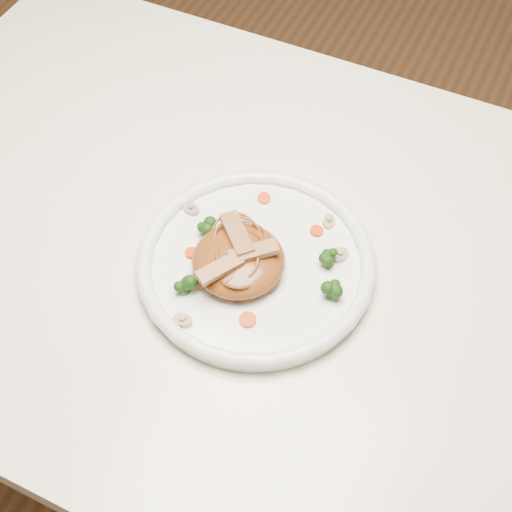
% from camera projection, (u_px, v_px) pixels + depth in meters
% --- Properties ---
extents(ground, '(4.00, 4.00, 0.00)m').
position_uv_depth(ground, '(253.00, 449.00, 1.57)').
color(ground, '#54361C').
rests_on(ground, ground).
extents(table, '(1.20, 0.80, 0.75)m').
position_uv_depth(table, '(251.00, 283.00, 1.04)').
color(table, white).
rests_on(table, ground).
extents(plate, '(0.40, 0.40, 0.02)m').
position_uv_depth(plate, '(256.00, 266.00, 0.93)').
color(plate, white).
rests_on(plate, table).
extents(noodle_mound, '(0.14, 0.14, 0.04)m').
position_uv_depth(noodle_mound, '(238.00, 260.00, 0.90)').
color(noodle_mound, brown).
rests_on(noodle_mound, plate).
extents(chicken_a, '(0.06, 0.06, 0.01)m').
position_uv_depth(chicken_a, '(254.00, 252.00, 0.88)').
color(chicken_a, '#9C6F49').
rests_on(chicken_a, noodle_mound).
extents(chicken_b, '(0.07, 0.07, 0.01)m').
position_uv_depth(chicken_b, '(237.00, 234.00, 0.90)').
color(chicken_b, '#9C6F49').
rests_on(chicken_b, noodle_mound).
extents(chicken_c, '(0.05, 0.06, 0.01)m').
position_uv_depth(chicken_c, '(220.00, 269.00, 0.87)').
color(chicken_c, '#9C6F49').
rests_on(chicken_c, noodle_mound).
extents(broccoli_0, '(0.03, 0.03, 0.03)m').
position_uv_depth(broccoli_0, '(330.00, 257.00, 0.91)').
color(broccoli_0, '#153D0C').
rests_on(broccoli_0, plate).
extents(broccoli_1, '(0.04, 0.04, 0.03)m').
position_uv_depth(broccoli_1, '(207.00, 224.00, 0.94)').
color(broccoli_1, '#153D0C').
rests_on(broccoli_1, plate).
extents(broccoli_2, '(0.03, 0.03, 0.03)m').
position_uv_depth(broccoli_2, '(183.00, 285.00, 0.88)').
color(broccoli_2, '#153D0C').
rests_on(broccoli_2, plate).
extents(broccoli_3, '(0.03, 0.03, 0.03)m').
position_uv_depth(broccoli_3, '(333.00, 290.00, 0.88)').
color(broccoli_3, '#153D0C').
rests_on(broccoli_3, plate).
extents(carrot_0, '(0.02, 0.02, 0.00)m').
position_uv_depth(carrot_0, '(317.00, 231.00, 0.95)').
color(carrot_0, '#C13707').
rests_on(carrot_0, plate).
extents(carrot_1, '(0.02, 0.02, 0.00)m').
position_uv_depth(carrot_1, '(192.00, 253.00, 0.93)').
color(carrot_1, '#C13707').
rests_on(carrot_1, plate).
extents(carrot_2, '(0.02, 0.02, 0.00)m').
position_uv_depth(carrot_2, '(334.00, 289.00, 0.90)').
color(carrot_2, '#C13707').
rests_on(carrot_2, plate).
extents(carrot_3, '(0.02, 0.02, 0.00)m').
position_uv_depth(carrot_3, '(264.00, 198.00, 0.98)').
color(carrot_3, '#C13707').
rests_on(carrot_3, plate).
extents(carrot_4, '(0.02, 0.02, 0.00)m').
position_uv_depth(carrot_4, '(248.00, 320.00, 0.87)').
color(carrot_4, '#C13707').
rests_on(carrot_4, plate).
extents(mushroom_0, '(0.03, 0.03, 0.01)m').
position_uv_depth(mushroom_0, '(183.00, 320.00, 0.87)').
color(mushroom_0, tan).
rests_on(mushroom_0, plate).
extents(mushroom_1, '(0.03, 0.03, 0.01)m').
position_uv_depth(mushroom_1, '(340.00, 255.00, 0.93)').
color(mushroom_1, tan).
rests_on(mushroom_1, plate).
extents(mushroom_2, '(0.03, 0.03, 0.01)m').
position_uv_depth(mushroom_2, '(191.00, 209.00, 0.97)').
color(mushroom_2, tan).
rests_on(mushroom_2, plate).
extents(mushroom_3, '(0.03, 0.03, 0.01)m').
position_uv_depth(mushroom_3, '(329.00, 222.00, 0.96)').
color(mushroom_3, tan).
rests_on(mushroom_3, plate).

